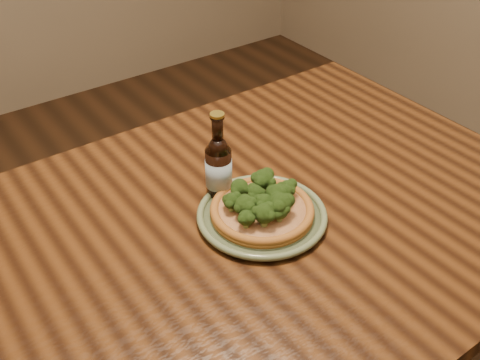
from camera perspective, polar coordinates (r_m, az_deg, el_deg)
table at (r=1.13m, az=-5.28°, el=-10.44°), size 1.60×0.90×0.75m
plate at (r=1.12m, az=2.24°, el=-3.60°), size 0.26×0.26×0.02m
pizza at (r=1.10m, az=2.29°, el=-2.74°), size 0.21×0.21×0.07m
beer_bottle at (r=1.14m, az=-2.19°, el=1.28°), size 0.06×0.06×0.20m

